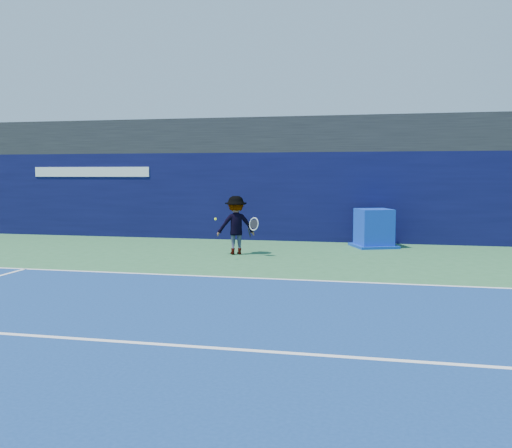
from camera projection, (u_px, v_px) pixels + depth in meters
The scene contains 8 objects.
ground at pixel (180, 309), 9.68m from camera, with size 80.00×80.00×0.00m, color #2E673B.
baseline at pixel (226, 277), 12.60m from camera, with size 24.00×0.10×0.01m, color white.
service_line at pixel (129, 342), 7.73m from camera, with size 24.00×0.10×0.01m, color white.
stadium_band at pixel (288, 137), 20.55m from camera, with size 36.00×3.00×1.20m, color black.
back_wall_assembly at pixel (283, 196), 19.76m from camera, with size 36.00×1.03×3.00m.
equipment_cart at pixel (374, 230), 17.76m from camera, with size 1.62×1.62×1.19m.
tennis_player at pixel (236, 225), 16.14m from camera, with size 1.35×0.97×1.66m.
tennis_ball at pixel (215, 219), 14.90m from camera, with size 0.06×0.06×0.06m.
Camera 1 is at (3.30, -9.01, 2.30)m, focal length 40.00 mm.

